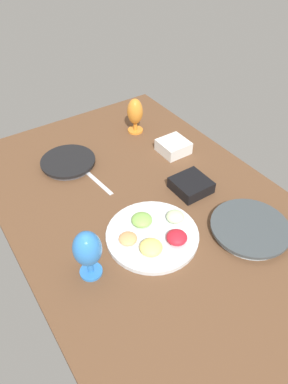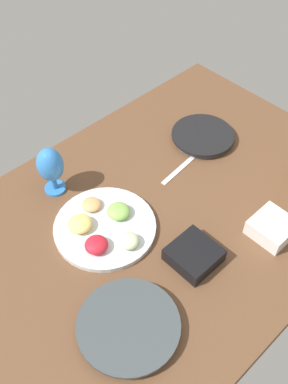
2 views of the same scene
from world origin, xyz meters
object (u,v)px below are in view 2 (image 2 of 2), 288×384
at_px(fruit_platter, 104,227).
at_px(square_bowl_white, 272,227).
at_px(dinner_plate_right, 203,136).
at_px(square_bowl_black, 194,254).
at_px(dinner_plate_left, 129,327).
at_px(hurricane_glass_blue, 50,166).

height_order(fruit_platter, square_bowl_white, square_bowl_white).
height_order(dinner_plate_right, square_bowl_black, square_bowl_black).
distance_m(dinner_plate_left, square_bowl_white, 0.56).
bearing_deg(fruit_platter, hurricane_glass_blue, 92.17).
xyz_separation_m(fruit_platter, square_bowl_black, (0.13, -0.28, 0.01)).
distance_m(square_bowl_black, square_bowl_white, 0.28).
bearing_deg(square_bowl_black, dinner_plate_right, 38.64).
xyz_separation_m(dinner_plate_left, dinner_plate_right, (0.73, 0.38, -0.00)).
bearing_deg(dinner_plate_left, dinner_plate_right, 27.32).
bearing_deg(hurricane_glass_blue, dinner_plate_left, -106.08).
xyz_separation_m(hurricane_glass_blue, square_bowl_black, (0.14, -0.53, -0.09)).
bearing_deg(dinner_plate_right, hurricane_glass_blue, 162.32).
distance_m(fruit_platter, hurricane_glass_blue, 0.27).
height_order(dinner_plate_left, square_bowl_white, square_bowl_white).
bearing_deg(square_bowl_white, square_bowl_black, 157.75).
bearing_deg(dinner_plate_right, fruit_platter, -172.61).
relative_size(square_bowl_black, square_bowl_white, 1.10).
bearing_deg(square_bowl_white, dinner_plate_left, 172.36).
height_order(hurricane_glass_blue, square_bowl_white, hurricane_glass_blue).
distance_m(hurricane_glass_blue, square_bowl_white, 0.75).
bearing_deg(dinner_plate_right, dinner_plate_left, -152.68).
xyz_separation_m(hurricane_glass_blue, square_bowl_white, (0.39, -0.64, -0.08)).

